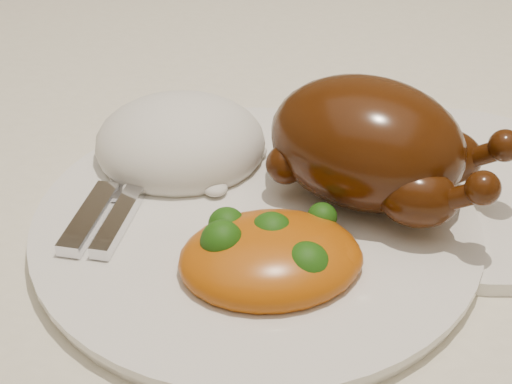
% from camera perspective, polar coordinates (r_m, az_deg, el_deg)
% --- Properties ---
extents(dining_table, '(1.60, 0.90, 0.76)m').
position_cam_1_polar(dining_table, '(0.62, -6.65, -7.34)').
color(dining_table, brown).
rests_on(dining_table, floor).
extents(tablecloth, '(1.73, 1.03, 0.18)m').
position_cam_1_polar(tablecloth, '(0.57, -7.14, -1.93)').
color(tablecloth, white).
rests_on(tablecloth, dining_table).
extents(dinner_plate, '(0.40, 0.40, 0.01)m').
position_cam_1_polar(dinner_plate, '(0.50, -0.00, -2.47)').
color(dinner_plate, white).
rests_on(dinner_plate, tablecloth).
extents(side_plate, '(0.27, 0.27, 0.01)m').
position_cam_1_polar(side_plate, '(0.56, 16.10, 0.43)').
color(side_plate, white).
rests_on(side_plate, tablecloth).
extents(roast_chicken, '(0.18, 0.14, 0.09)m').
position_cam_1_polar(roast_chicken, '(0.50, 9.22, 3.78)').
color(roast_chicken, '#441E07').
rests_on(roast_chicken, dinner_plate).
extents(rice_mound, '(0.16, 0.15, 0.07)m').
position_cam_1_polar(rice_mound, '(0.56, -6.06, 3.89)').
color(rice_mound, white).
rests_on(rice_mound, dinner_plate).
extents(mac_and_cheese, '(0.14, 0.13, 0.05)m').
position_cam_1_polar(mac_and_cheese, '(0.45, 1.58, -5.13)').
color(mac_and_cheese, '#C9680C').
rests_on(mac_and_cheese, dinner_plate).
extents(cutlery, '(0.04, 0.18, 0.01)m').
position_cam_1_polar(cutlery, '(0.52, -10.88, -0.34)').
color(cutlery, silver).
rests_on(cutlery, dinner_plate).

